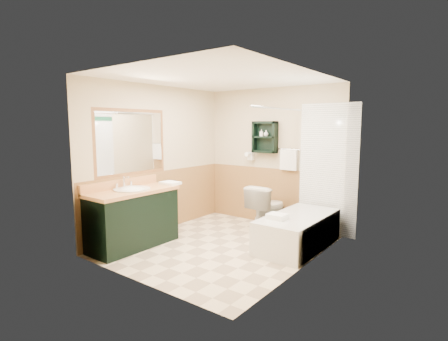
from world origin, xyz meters
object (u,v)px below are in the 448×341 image
at_px(wall_shelf, 265,137).
at_px(soap_bottle_a, 261,135).
at_px(bathtub, 298,231).
at_px(soap_bottle_b, 266,134).
at_px(vanity_book, 165,175).
at_px(hair_dryer, 251,156).
at_px(vanity, 133,218).
at_px(toilet, 267,208).

bearing_deg(wall_shelf, soap_bottle_a, -175.63).
bearing_deg(bathtub, soap_bottle_b, 142.82).
height_order(wall_shelf, vanity_book, wall_shelf).
bearing_deg(soap_bottle_a, hair_dryer, 172.71).
bearing_deg(vanity, toilet, 57.37).
bearing_deg(vanity, bathtub, 36.53).
xyz_separation_m(vanity, vanity_book, (-0.17, 0.80, 0.53)).
xyz_separation_m(vanity, bathtub, (1.92, 1.42, -0.18)).
distance_m(wall_shelf, soap_bottle_b, 0.06).
xyz_separation_m(hair_dryer, toilet, (0.58, -0.38, -0.82)).
bearing_deg(toilet, wall_shelf, -50.30).
relative_size(vanity, bathtub, 0.88).
relative_size(wall_shelf, vanity, 0.42).
bearing_deg(hair_dryer, vanity_book, -118.30).
bearing_deg(hair_dryer, toilet, -33.36).
bearing_deg(bathtub, toilet, 151.47).
xyz_separation_m(hair_dryer, soap_bottle_a, (0.23, -0.03, 0.39)).
relative_size(wall_shelf, hair_dryer, 2.29).
relative_size(vanity, toilet, 1.69).
height_order(wall_shelf, soap_bottle_a, wall_shelf).
distance_m(hair_dryer, soap_bottle_b, 0.52).
bearing_deg(soap_bottle_b, hair_dryer, 174.76).
bearing_deg(soap_bottle_b, vanity, -112.94).
relative_size(vanity, soap_bottle_b, 12.73).
bearing_deg(hair_dryer, wall_shelf, -4.76).
relative_size(hair_dryer, toilet, 0.31).
height_order(bathtub, soap_bottle_a, soap_bottle_a).
xyz_separation_m(vanity, toilet, (1.17, 1.83, -0.04)).
distance_m(vanity, bathtub, 2.40).
relative_size(bathtub, vanity_book, 7.05).
bearing_deg(toilet, vanity_book, 39.44).
height_order(wall_shelf, soap_bottle_b, wall_shelf).
height_order(vanity, toilet, vanity).
xyz_separation_m(wall_shelf, soap_bottle_b, (0.03, -0.01, 0.06)).
xyz_separation_m(bathtub, soap_bottle_a, (-1.09, 0.76, 1.36)).
height_order(hair_dryer, soap_bottle_a, soap_bottle_a).
bearing_deg(vanity_book, soap_bottle_a, 52.36).
bearing_deg(vanity_book, wall_shelf, 50.72).
bearing_deg(toilet, soap_bottle_b, -52.78).
bearing_deg(wall_shelf, vanity_book, -127.40).
relative_size(wall_shelf, toilet, 0.70).
xyz_separation_m(vanity, soap_bottle_b, (0.92, 2.18, 1.19)).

